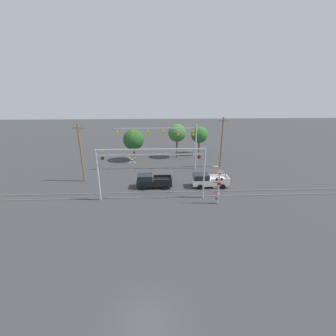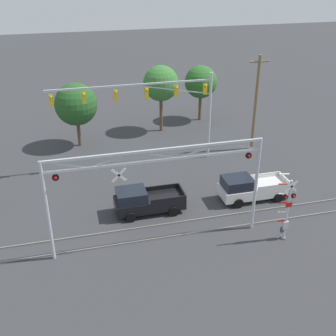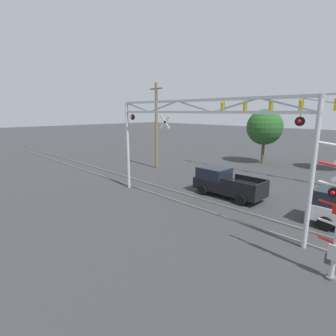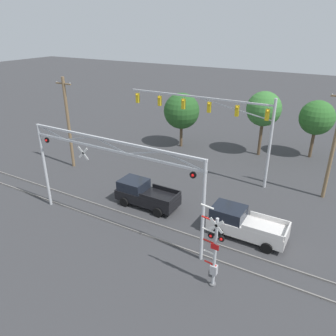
% 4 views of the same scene
% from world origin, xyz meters
% --- Properties ---
extents(ground_plane, '(200.00, 200.00, 0.00)m').
position_xyz_m(ground_plane, '(0.00, 0.00, 0.00)').
color(ground_plane, '#38383A').
extents(rail_track_near, '(80.00, 0.08, 0.10)m').
position_xyz_m(rail_track_near, '(0.00, 16.25, 0.05)').
color(rail_track_near, gray).
rests_on(rail_track_near, ground_plane).
extents(rail_track_far, '(80.00, 0.08, 0.10)m').
position_xyz_m(rail_track_far, '(0.00, 17.69, 0.05)').
color(rail_track_far, gray).
rests_on(rail_track_far, ground_plane).
extents(crossing_gantry, '(13.01, 0.26, 6.46)m').
position_xyz_m(crossing_gantry, '(-0.02, 15.97, 4.76)').
color(crossing_gantry, '#B7BABF').
rests_on(crossing_gantry, ground_plane).
extents(crossing_signal_mast, '(1.35, 0.35, 4.81)m').
position_xyz_m(crossing_signal_mast, '(7.81, 14.33, 2.02)').
color(crossing_signal_mast, '#B7BABF').
rests_on(crossing_signal_mast, ground_plane).
extents(traffic_signal_span, '(13.55, 0.39, 7.65)m').
position_xyz_m(traffic_signal_span, '(3.05, 27.17, 5.58)').
color(traffic_signal_span, '#B7BABF').
rests_on(traffic_signal_span, ground_plane).
extents(pickup_truck_lead, '(4.86, 2.18, 1.88)m').
position_xyz_m(pickup_truck_lead, '(-0.06, 19.58, 0.93)').
color(pickup_truck_lead, black).
rests_on(pickup_truck_lead, ground_plane).
extents(pickup_truck_following, '(5.05, 2.18, 1.88)m').
position_xyz_m(pickup_truck_following, '(7.77, 19.45, 0.93)').
color(pickup_truck_following, silver).
rests_on(pickup_truck_following, ground_plane).
extents(utility_pole_left, '(1.80, 0.28, 8.57)m').
position_xyz_m(utility_pole_left, '(-10.27, 22.31, 4.43)').
color(utility_pole_left, brown).
rests_on(utility_pole_left, ground_plane).
extents(utility_pole_right, '(1.80, 0.28, 8.72)m').
position_xyz_m(utility_pole_right, '(11.77, 27.82, 4.51)').
color(utility_pole_right, brown).
rests_on(utility_pole_right, ground_plane).
extents(background_tree_beyond_span, '(3.91, 3.91, 6.04)m').
position_xyz_m(background_tree_beyond_span, '(-3.77, 32.59, 4.07)').
color(background_tree_beyond_span, brown).
rests_on(background_tree_beyond_span, ground_plane).
extents(background_tree_far_left_verge, '(3.46, 3.46, 5.96)m').
position_xyz_m(background_tree_far_left_verge, '(9.49, 36.46, 4.21)').
color(background_tree_far_left_verge, brown).
rests_on(background_tree_far_left_verge, ground_plane).
extents(background_tree_far_right_verge, '(3.51, 3.51, 6.72)m').
position_xyz_m(background_tree_far_right_verge, '(4.64, 34.41, 4.94)').
color(background_tree_far_right_verge, brown).
rests_on(background_tree_far_right_verge, ground_plane).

